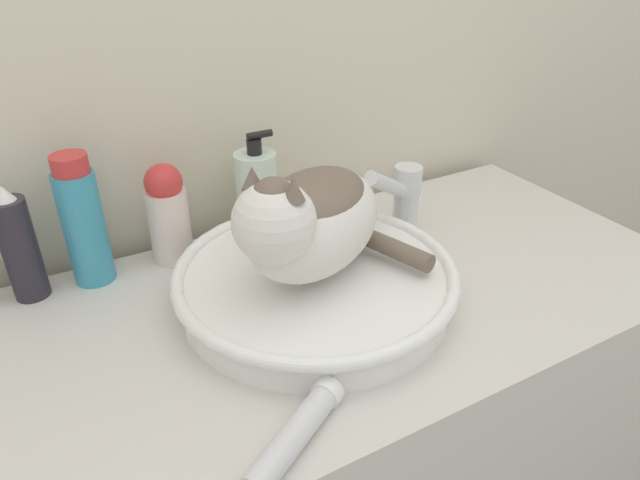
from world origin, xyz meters
name	(u,v)px	position (x,y,z in m)	size (l,w,h in m)	color
wall_back	(228,6)	(0.00, 0.59, 1.20)	(8.00, 0.05, 2.40)	beige
vanity_counter	(326,479)	(0.00, 0.27, 0.41)	(1.18, 0.54, 0.83)	beige
sink_basin	(315,281)	(-0.02, 0.27, 0.86)	(0.42, 0.42, 0.06)	white
cat	(310,218)	(-0.03, 0.27, 0.97)	(0.29, 0.25, 0.18)	silver
faucet	(403,196)	(0.21, 0.37, 0.91)	(0.15, 0.09, 0.16)	silver
lotion_bottle_white	(168,214)	(-0.17, 0.49, 0.91)	(0.07, 0.07, 0.17)	silver
mouthwash_bottle	(83,222)	(-0.29, 0.49, 0.93)	(0.06, 0.06, 0.21)	teal
hairspray_can_black	(19,247)	(-0.38, 0.49, 0.91)	(0.05, 0.05, 0.18)	#28232D
soap_pump_bottle	(257,195)	(-0.01, 0.49, 0.91)	(0.07, 0.07, 0.19)	silver
cream_tube	(296,433)	(-0.16, 0.05, 0.84)	(0.15, 0.11, 0.04)	silver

